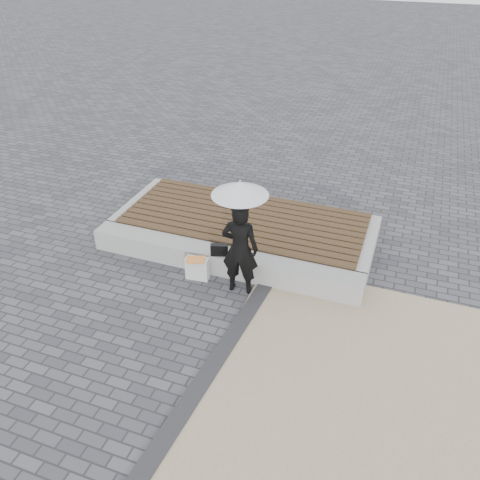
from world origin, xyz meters
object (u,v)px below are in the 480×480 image
Objects in this scene: seating_ledge at (222,260)px; woman at (240,249)px; parasol at (240,188)px; canvas_tote at (197,268)px; handbag at (219,250)px.

seating_ledge is 0.91m from woman.
seating_ledge is at bearing 139.13° from parasol.
canvas_tote is (-0.80, 0.05, -0.62)m from woman.
handbag is at bearing -37.96° from woman.
canvas_tote is at bearing -158.19° from handbag.
parasol is 2.67× the size of canvas_tote.
seating_ledge is 0.49m from canvas_tote.
handbag is 0.50m from canvas_tote.
seating_ledge is at bearing 76.73° from handbag.
canvas_tote is (-0.31, -0.26, -0.30)m from handbag.
woman is at bearing -40.87° from seating_ledge.
seating_ledge is 16.61× the size of handbag.
seating_ledge is 11.90× the size of canvas_tote.
parasol reaches higher than woman.
parasol is (0.50, -0.43, 1.72)m from seating_ledge.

